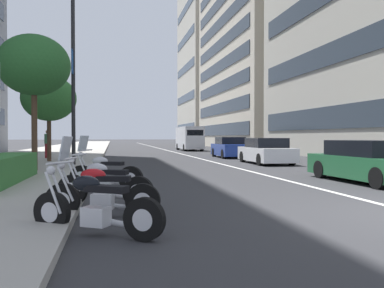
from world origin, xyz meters
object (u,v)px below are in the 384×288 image
object	(u,v)px
motorcycle_nearest_camera	(95,208)
pedestrian_on_plaza	(48,144)
car_far_down_avenue	(369,162)
car_lead_in_lane	(266,152)
car_mid_block_traffic	(230,148)
motorcycle_under_tarp	(105,174)
street_tree_near_plaza_corner	(34,66)
motorcycle_second_in_row	(100,194)
street_lamp_with_banners	(79,59)
street_tree_far_plaza	(49,98)
delivery_van_ahead	(189,138)
motorcycle_by_sign_pole	(104,187)

from	to	relation	value
motorcycle_nearest_camera	pedestrian_on_plaza	world-z (taller)	pedestrian_on_plaza
car_far_down_avenue	car_lead_in_lane	distance (m)	9.08
car_far_down_avenue	pedestrian_on_plaza	xyz separation A→B (m)	(14.49, 11.98, 0.38)
motorcycle_nearest_camera	car_mid_block_traffic	world-z (taller)	car_mid_block_traffic
pedestrian_on_plaza	car_lead_in_lane	bearing A→B (deg)	167.94
car_far_down_avenue	car_mid_block_traffic	xyz separation A→B (m)	(15.55, -0.01, 0.03)
motorcycle_under_tarp	street_tree_near_plaza_corner	bearing A→B (deg)	-38.32
motorcycle_second_in_row	car_far_down_avenue	size ratio (longest dim) A/B	0.44
street_lamp_with_banners	motorcycle_nearest_camera	bearing A→B (deg)	-174.67
motorcycle_under_tarp	street_tree_far_plaza	world-z (taller)	street_tree_far_plaza
car_far_down_avenue	street_lamp_with_banners	distance (m)	13.38
car_mid_block_traffic	motorcycle_second_in_row	bearing A→B (deg)	158.56
motorcycle_second_in_row	car_mid_block_traffic	distance (m)	21.33
car_lead_in_lane	street_tree_far_plaza	size ratio (longest dim) A/B	0.97
car_mid_block_traffic	street_tree_far_plaza	bearing A→B (deg)	112.73
street_tree_near_plaza_corner	street_tree_far_plaza	bearing A→B (deg)	3.26
delivery_van_ahead	pedestrian_on_plaza	distance (m)	19.67
delivery_van_ahead	car_lead_in_lane	bearing A→B (deg)	-179.46
motorcycle_nearest_camera	car_lead_in_lane	bearing A→B (deg)	-88.16
motorcycle_second_in_row	street_tree_far_plaza	xyz separation A→B (m)	(15.21, 3.11, 3.07)
motorcycle_nearest_camera	delivery_van_ahead	distance (m)	36.55
motorcycle_second_in_row	motorcycle_by_sign_pole	world-z (taller)	motorcycle_second_in_row
motorcycle_nearest_camera	street_tree_near_plaza_corner	world-z (taller)	street_tree_near_plaza_corner
motorcycle_by_sign_pole	pedestrian_on_plaza	distance (m)	17.82
car_lead_in_lane	motorcycle_by_sign_pole	bearing A→B (deg)	146.30
motorcycle_under_tarp	pedestrian_on_plaza	size ratio (longest dim) A/B	1.16
motorcycle_nearest_camera	motorcycle_by_sign_pole	size ratio (longest dim) A/B	0.97
car_lead_in_lane	street_tree_far_plaza	distance (m)	12.02
delivery_van_ahead	pedestrian_on_plaza	size ratio (longest dim) A/B	3.57
motorcycle_under_tarp	car_lead_in_lane	size ratio (longest dim) A/B	0.45
car_lead_in_lane	pedestrian_on_plaza	size ratio (longest dim) A/B	2.58
motorcycle_under_tarp	car_mid_block_traffic	world-z (taller)	motorcycle_under_tarp
motorcycle_second_in_row	delivery_van_ahead	bearing A→B (deg)	-89.48
motorcycle_second_in_row	street_tree_near_plaza_corner	world-z (taller)	street_tree_near_plaza_corner
motorcycle_nearest_camera	motorcycle_by_sign_pole	distance (m)	2.52
car_mid_block_traffic	street_tree_near_plaza_corner	xyz separation A→B (m)	(-10.49, 11.06, 3.55)
car_mid_block_traffic	delivery_van_ahead	xyz separation A→B (m)	(14.61, 0.10, 0.66)
motorcycle_by_sign_pole	pedestrian_on_plaza	bearing A→B (deg)	-54.56
car_far_down_avenue	street_tree_near_plaza_corner	distance (m)	12.67
motorcycle_nearest_camera	pedestrian_on_plaza	distance (m)	20.27
car_mid_block_traffic	pedestrian_on_plaza	bearing A→B (deg)	96.48
motorcycle_under_tarp	car_mid_block_traffic	distance (m)	17.90
pedestrian_on_plaza	street_tree_far_plaza	bearing A→B (deg)	111.87
car_mid_block_traffic	delivery_van_ahead	world-z (taller)	delivery_van_ahead
motorcycle_nearest_camera	motorcycle_by_sign_pole	world-z (taller)	motorcycle_by_sign_pole
street_tree_near_plaza_corner	motorcycle_by_sign_pole	bearing A→B (deg)	-160.67
motorcycle_under_tarp	pedestrian_on_plaza	bearing A→B (deg)	-51.54
car_mid_block_traffic	pedestrian_on_plaza	size ratio (longest dim) A/B	2.48
motorcycle_second_in_row	car_lead_in_lane	xyz separation A→B (m)	(13.18, -8.39, 0.22)
motorcycle_by_sign_pole	car_mid_block_traffic	size ratio (longest dim) A/B	0.47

